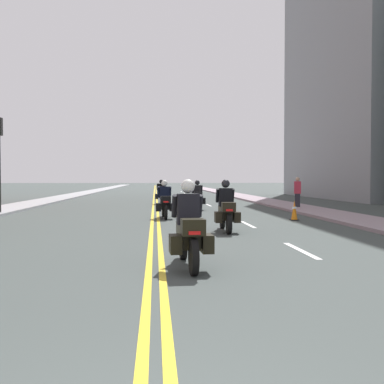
% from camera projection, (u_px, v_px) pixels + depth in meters
% --- Properties ---
extents(ground_plane, '(264.00, 264.00, 0.00)m').
position_uv_depth(ground_plane, '(155.00, 194.00, 50.04)').
color(ground_plane, '#3D4543').
extents(sidewalk_left, '(2.31, 144.00, 0.12)m').
position_uv_depth(sidewalk_left, '(83.00, 193.00, 49.42)').
color(sidewalk_left, '#939599').
rests_on(sidewalk_left, ground).
extents(sidewalk_right, '(2.31, 144.00, 0.12)m').
position_uv_depth(sidewalk_right, '(226.00, 193.00, 50.67)').
color(sidewalk_right, gray).
rests_on(sidewalk_right, ground).
extents(centreline_yellow_inner, '(0.12, 132.00, 0.01)m').
position_uv_depth(centreline_yellow_inner, '(154.00, 194.00, 50.04)').
color(centreline_yellow_inner, yellow).
rests_on(centreline_yellow_inner, ground).
extents(centreline_yellow_outer, '(0.12, 132.00, 0.01)m').
position_uv_depth(centreline_yellow_outer, '(156.00, 194.00, 50.05)').
color(centreline_yellow_outer, yellow).
rests_on(centreline_yellow_outer, ground).
extents(lane_dashes_white, '(0.14, 56.40, 0.01)m').
position_uv_depth(lane_dashes_white, '(204.00, 203.00, 31.38)').
color(lane_dashes_white, silver).
rests_on(lane_dashes_white, ground).
extents(building_right_1, '(7.39, 19.71, 31.15)m').
position_uv_depth(building_right_1, '(360.00, 15.00, 38.93)').
color(building_right_1, gray).
rests_on(building_right_1, ground).
extents(motorcycle_0, '(0.78, 2.20, 1.64)m').
position_uv_depth(motorcycle_0, '(189.00, 232.00, 8.39)').
color(motorcycle_0, black).
rests_on(motorcycle_0, ground).
extents(motorcycle_1, '(0.77, 2.19, 1.62)m').
position_uv_depth(motorcycle_1, '(226.00, 211.00, 14.17)').
color(motorcycle_1, black).
rests_on(motorcycle_1, ground).
extents(motorcycle_2, '(0.78, 2.23, 1.59)m').
position_uv_depth(motorcycle_2, '(165.00, 203.00, 18.90)').
color(motorcycle_2, black).
rests_on(motorcycle_2, ground).
extents(motorcycle_3, '(0.77, 2.22, 1.57)m').
position_uv_depth(motorcycle_3, '(198.00, 198.00, 24.16)').
color(motorcycle_3, black).
rests_on(motorcycle_3, ground).
extents(motorcycle_4, '(0.78, 2.16, 1.60)m').
position_uv_depth(motorcycle_4, '(161.00, 194.00, 29.70)').
color(motorcycle_4, black).
rests_on(motorcycle_4, ground).
extents(traffic_cone_1, '(0.31, 0.31, 0.79)m').
position_uv_depth(traffic_cone_1, '(294.00, 210.00, 18.09)').
color(traffic_cone_1, black).
rests_on(traffic_cone_1, ground).
extents(pedestrian_0, '(0.41, 0.32, 1.74)m').
position_uv_depth(pedestrian_0, '(298.00, 193.00, 24.69)').
color(pedestrian_0, '#24232C').
rests_on(pedestrian_0, ground).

